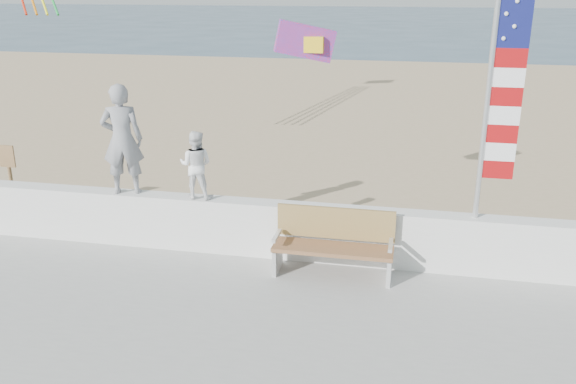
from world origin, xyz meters
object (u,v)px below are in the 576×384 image
(bench, at_px, (334,242))
(flag, at_px, (498,89))
(adult, at_px, (122,139))
(child, at_px, (196,165))

(bench, height_order, flag, flag)
(flag, bearing_deg, bench, -168.21)
(adult, distance_m, bench, 3.80)
(child, relative_size, bench, 0.62)
(adult, relative_size, bench, 1.01)
(child, height_order, bench, child)
(adult, height_order, flag, flag)
(adult, xyz_separation_m, bench, (3.54, -0.45, -1.30))
(child, bearing_deg, flag, 177.84)
(bench, distance_m, flag, 3.20)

